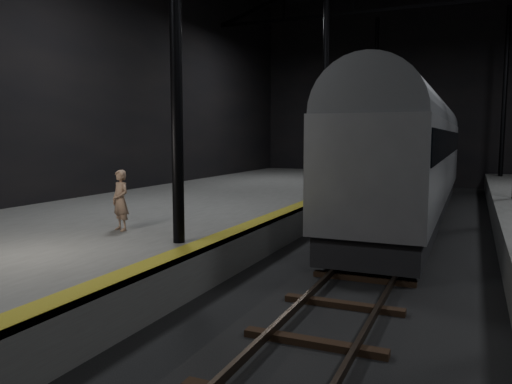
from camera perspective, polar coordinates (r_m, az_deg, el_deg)
The scene contains 6 objects.
ground at distance 14.09m, azimuth 13.82°, elevation -7.74°, with size 44.00×44.00×0.00m, color black.
platform_left at distance 16.88m, azimuth -12.14°, elevation -3.63°, with size 9.00×43.80×1.00m, color #50504E.
tactile_strip at distance 14.76m, azimuth 1.37°, elevation -2.93°, with size 0.50×43.80×0.01m, color olive.
track at distance 14.07m, azimuth 13.82°, elevation -7.47°, with size 2.40×43.00×0.24m.
train at distance 20.94m, azimuth 17.44°, elevation 4.69°, with size 2.90×19.34×5.17m.
woman at distance 13.12m, azimuth -15.22°, elevation -0.92°, with size 0.56×0.37×1.55m, color #99775E.
Camera 1 is at (2.24, -13.49, 3.38)m, focal length 35.00 mm.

